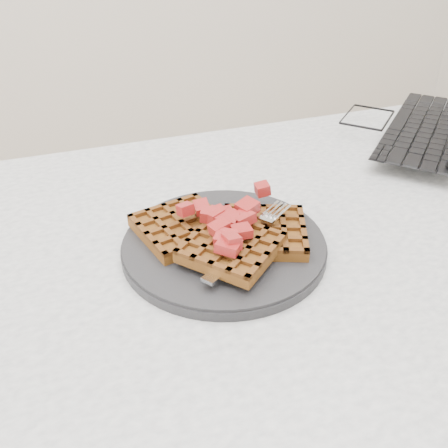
# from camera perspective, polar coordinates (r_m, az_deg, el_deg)

# --- Properties ---
(table) EXTENTS (1.20, 0.80, 0.75)m
(table) POSITION_cam_1_polar(r_m,az_deg,el_deg) (0.72, 8.83, -9.96)
(table) COLOR white
(table) RESTS_ON ground
(plate) EXTENTS (0.26, 0.26, 0.02)m
(plate) POSITION_cam_1_polar(r_m,az_deg,el_deg) (0.63, 0.00, -2.43)
(plate) COLOR black
(plate) RESTS_ON table
(waffles) EXTENTS (0.23, 0.21, 0.03)m
(waffles) POSITION_cam_1_polar(r_m,az_deg,el_deg) (0.62, 0.13, -1.17)
(waffles) COLOR brown
(waffles) RESTS_ON plate
(strawberry_pile) EXTENTS (0.15, 0.15, 0.02)m
(strawberry_pile) POSITION_cam_1_polar(r_m,az_deg,el_deg) (0.61, 0.00, 1.11)
(strawberry_pile) COLOR maroon
(strawberry_pile) RESTS_ON waffles
(fork) EXTENTS (0.16, 0.12, 0.02)m
(fork) POSITION_cam_1_polar(r_m,az_deg,el_deg) (0.61, 3.44, -2.17)
(fork) COLOR silver
(fork) RESTS_ON plate
(laptop) EXTENTS (0.43, 0.43, 0.25)m
(laptop) POSITION_cam_1_polar(r_m,az_deg,el_deg) (0.99, 21.20, 11.14)
(laptop) COLOR black
(laptop) RESTS_ON table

